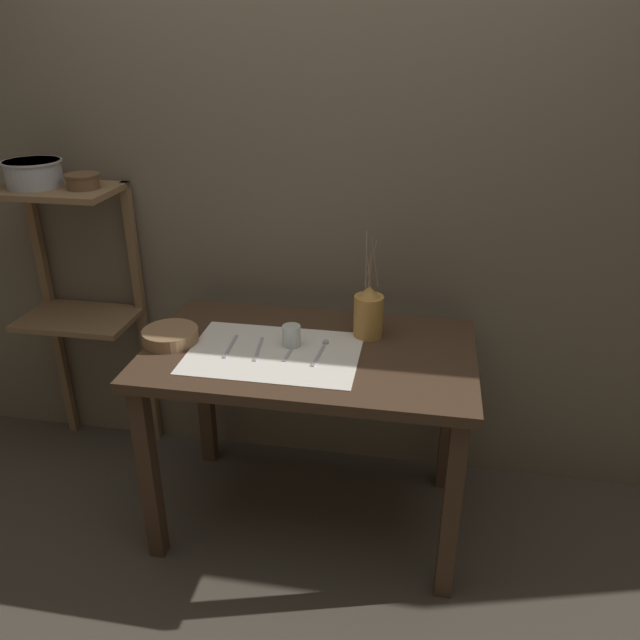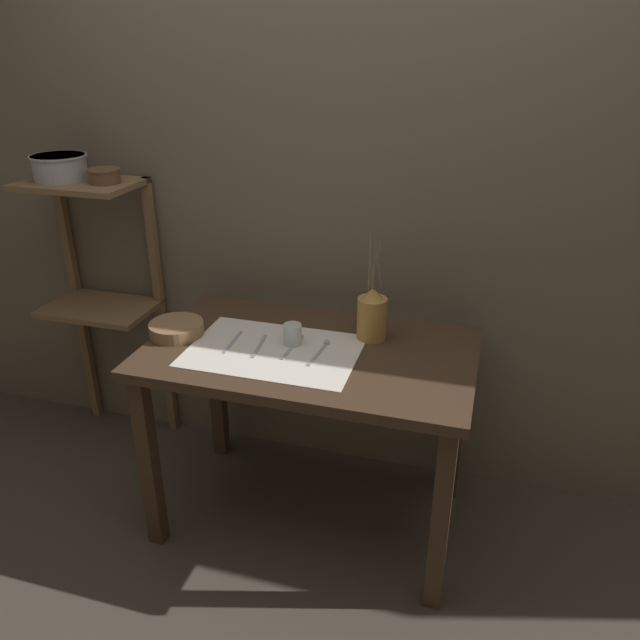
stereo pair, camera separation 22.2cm
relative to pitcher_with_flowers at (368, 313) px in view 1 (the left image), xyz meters
The scene contains 14 objects.
ground_plane 0.92m from the pitcher_with_flowers, 143.94° to the right, with size 12.00×12.00×0.00m, color #473F35.
stone_wall_back 0.49m from the pitcher_with_flowers, 121.40° to the left, with size 7.00×0.06×2.40m.
wooden_table 0.32m from the pitcher_with_flowers, 143.94° to the right, with size 1.21×0.73×0.79m.
wooden_shelf_unit 1.30m from the pitcher_with_flowers, behind, with size 0.49×0.32×1.29m.
linen_cloth 0.39m from the pitcher_with_flowers, 147.63° to the right, with size 0.62×0.43×0.00m.
pitcher_with_flowers is the anchor object (origin of this frame).
wooden_bowl 0.75m from the pitcher_with_flowers, 166.06° to the right, with size 0.21×0.21×0.05m.
glass_tumbler_near 0.31m from the pitcher_with_flowers, 153.30° to the right, with size 0.07×0.07×0.08m.
fork_outer 0.53m from the pitcher_with_flowers, 159.05° to the right, with size 0.02×0.19×0.00m.
knife_center 0.44m from the pitcher_with_flowers, 153.38° to the right, with size 0.03×0.19×0.00m.
spoon_inner 0.30m from the pitcher_with_flowers, 155.68° to the right, with size 0.03×0.20×0.02m.
spoon_outer 0.22m from the pitcher_with_flowers, 137.95° to the right, with size 0.03×0.20×0.02m.
metal_pot_large 1.45m from the pitcher_with_flowers, behind, with size 0.23×0.23×0.10m.
metal_pot_small 1.25m from the pitcher_with_flowers, behind, with size 0.14×0.14×0.06m.
Camera 1 is at (0.40, -2.00, 1.86)m, focal length 35.00 mm.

